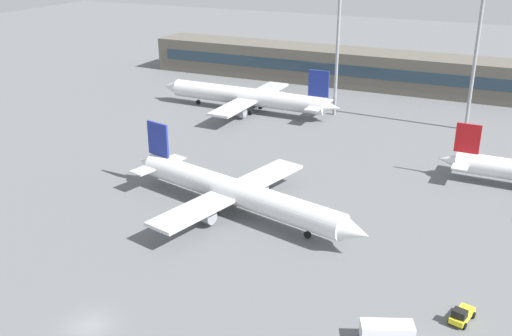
% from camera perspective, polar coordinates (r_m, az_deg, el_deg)
% --- Properties ---
extents(ground_plane, '(400.00, 400.00, 0.00)m').
position_cam_1_polar(ground_plane, '(95.16, -0.25, -1.63)').
color(ground_plane, slate).
extents(terminal_building, '(120.45, 12.13, 9.00)m').
position_cam_1_polar(terminal_building, '(158.08, 10.79, 9.26)').
color(terminal_building, '#5B564C').
rests_on(terminal_building, ground_plane).
extents(airplane_near, '(41.35, 29.32, 10.36)m').
position_cam_1_polar(airplane_near, '(84.67, -1.70, -2.40)').
color(airplane_near, silver).
rests_on(airplane_near, ground_plane).
extents(airplane_far, '(43.99, 30.61, 10.87)m').
position_cam_1_polar(airplane_far, '(133.78, -0.97, 6.86)').
color(airplane_far, silver).
rests_on(airplane_far, ground_plane).
extents(baggage_tug_yellow, '(2.54, 3.86, 1.75)m').
position_cam_1_polar(baggage_tug_yellow, '(67.03, 19.04, -13.15)').
color(baggage_tug_yellow, yellow).
rests_on(baggage_tug_yellow, ground_plane).
extents(service_van_white, '(5.57, 3.84, 2.08)m').
position_cam_1_polar(service_van_white, '(62.15, 12.43, -15.07)').
color(service_van_white, white).
rests_on(service_van_white, ground_plane).
extents(floodlight_tower_west, '(3.20, 0.80, 29.26)m').
position_cam_1_polar(floodlight_tower_west, '(129.11, 7.84, 12.19)').
color(floodlight_tower_west, gray).
rests_on(floodlight_tower_west, ground_plane).
extents(floodlight_tower_east, '(3.20, 0.80, 29.82)m').
position_cam_1_polar(floodlight_tower_east, '(125.22, 20.36, 10.90)').
color(floodlight_tower_east, gray).
rests_on(floodlight_tower_east, ground_plane).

